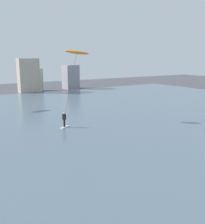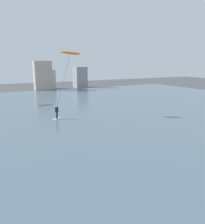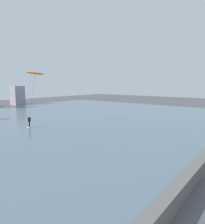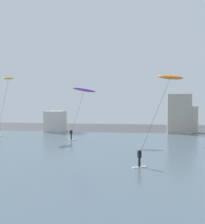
# 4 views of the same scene
# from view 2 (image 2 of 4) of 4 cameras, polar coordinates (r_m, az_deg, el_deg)

# --- Properties ---
(water_bay) EXTENTS (84.00, 52.00, 0.10)m
(water_bay) POSITION_cam_2_polar(r_m,az_deg,el_deg) (30.65, -15.03, -0.69)
(water_bay) COLOR slate
(water_bay) RESTS_ON ground
(far_shore_buildings) EXTENTS (36.73, 5.87, 7.17)m
(far_shore_buildings) POSITION_cam_2_polar(r_m,az_deg,el_deg) (57.96, -17.39, 8.04)
(far_shore_buildings) COLOR beige
(far_shore_buildings) RESTS_ON ground
(kitesurfer_orange) EXTENTS (4.73, 3.84, 8.32)m
(kitesurfer_orange) POSITION_cam_2_polar(r_m,az_deg,el_deg) (29.40, -8.67, 13.07)
(kitesurfer_orange) COLOR silver
(kitesurfer_orange) RESTS_ON water_bay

